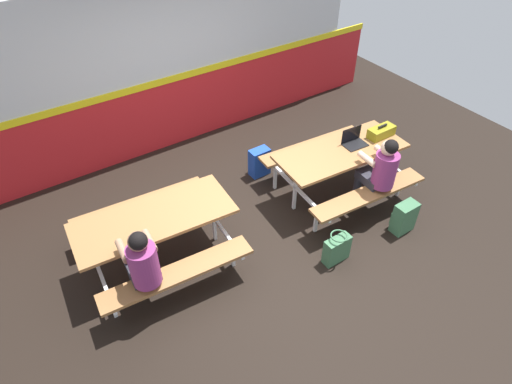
# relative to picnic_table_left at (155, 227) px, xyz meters

# --- Properties ---
(ground_plane) EXTENTS (10.00, 10.00, 0.02)m
(ground_plane) POSITION_rel_picnic_table_left_xyz_m (1.33, -0.15, -0.58)
(ground_plane) COLOR black
(accent_backdrop) EXTENTS (8.00, 0.14, 2.60)m
(accent_backdrop) POSITION_rel_picnic_table_left_xyz_m (1.33, 2.28, 0.67)
(accent_backdrop) COLOR red
(accent_backdrop) RESTS_ON ground
(picnic_table_left) EXTENTS (1.87, 1.67, 0.74)m
(picnic_table_left) POSITION_rel_picnic_table_left_xyz_m (0.00, 0.00, 0.00)
(picnic_table_left) COLOR #9E6B3D
(picnic_table_left) RESTS_ON ground
(picnic_table_right) EXTENTS (1.87, 1.67, 0.74)m
(picnic_table_right) POSITION_rel_picnic_table_left_xyz_m (2.65, -0.21, 0.00)
(picnic_table_right) COLOR #9E6B3D
(picnic_table_right) RESTS_ON ground
(student_nearer) EXTENTS (0.38, 0.53, 1.21)m
(student_nearer) POSITION_rel_picnic_table_left_xyz_m (-0.36, -0.53, 0.13)
(student_nearer) COLOR #2D2D38
(student_nearer) RESTS_ON ground
(student_further) EXTENTS (0.38, 0.53, 1.21)m
(student_further) POSITION_rel_picnic_table_left_xyz_m (2.81, -0.78, 0.13)
(student_further) COLOR #2D2D38
(student_further) RESTS_ON ground
(laptop_dark) EXTENTS (0.34, 0.24, 0.22)m
(laptop_dark) POSITION_rel_picnic_table_left_xyz_m (2.89, -0.19, 0.21)
(laptop_dark) COLOR black
(laptop_dark) RESTS_ON picnic_table_right
(toolbox_grey) EXTENTS (0.40, 0.18, 0.18)m
(toolbox_grey) POSITION_rel_picnic_table_left_xyz_m (3.34, -0.27, 0.24)
(toolbox_grey) COLOR olive
(toolbox_grey) RESTS_ON picnic_table_right
(backpack_dark) EXTENTS (0.30, 0.22, 0.44)m
(backpack_dark) POSITION_rel_picnic_table_left_xyz_m (1.97, 0.77, -0.36)
(backpack_dark) COLOR #1E47B2
(backpack_dark) RESTS_ON ground
(tote_bag_bright) EXTENTS (0.34, 0.21, 0.43)m
(tote_bag_bright) POSITION_rel_picnic_table_left_xyz_m (1.78, -1.19, -0.38)
(tote_bag_bright) COLOR #3F724C
(tote_bag_bright) RESTS_ON ground
(satchel_spare) EXTENTS (0.30, 0.22, 0.44)m
(satchel_spare) POSITION_rel_picnic_table_left_xyz_m (2.86, -1.28, -0.36)
(satchel_spare) COLOR #3F724C
(satchel_spare) RESTS_ON ground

